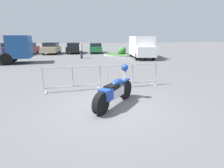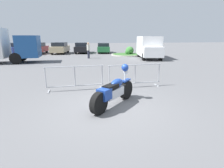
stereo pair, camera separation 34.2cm
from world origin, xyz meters
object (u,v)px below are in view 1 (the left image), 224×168
motorcycle (115,91)px  parked_car_black (74,48)px  parked_car_maroon (28,48)px  parked_car_green (96,48)px  parked_car_blue (3,49)px  pedestrian (81,50)px  parked_car_tan (51,48)px  crowd_barrier_near (73,78)px  crowd_barrier_far (132,75)px  delivery_van (141,47)px

motorcycle → parked_car_black: bearing=45.7°
parked_car_maroon → parked_car_green: 9.10m
parked_car_blue → pedestrian: pedestrian is taller
motorcycle → parked_car_tan: bearing=54.3°
parked_car_blue → parked_car_tan: size_ratio=0.98×
crowd_barrier_near → parked_car_blue: size_ratio=0.54×
pedestrian → parked_car_maroon: bearing=-13.0°
parked_car_maroon → motorcycle: bearing=-153.8°
motorcycle → pedestrian: (-0.29, 13.65, 0.41)m
parked_car_blue → parked_car_black: size_ratio=1.02×
parked_car_maroon → parked_car_blue: bearing=96.7°
crowd_barrier_near → parked_car_green: 18.27m
motorcycle → parked_car_green: (2.14, 19.96, 0.20)m
crowd_barrier_far → parked_car_black: bearing=97.0°
motorcycle → pedestrian: pedestrian is taller
parked_car_tan → parked_car_green: 6.07m
crowd_barrier_far → parked_car_green: parked_car_green is taller
crowd_barrier_near → parked_car_maroon: size_ratio=0.55×
crowd_barrier_near → pedestrian: size_ratio=1.48×
motorcycle → pedestrian: 13.66m
crowd_barrier_far → delivery_van: size_ratio=0.48×
parked_car_green → parked_car_black: bearing=91.0°
parked_car_green → pedestrian: (-2.42, -6.31, 0.21)m
crowd_barrier_far → pedestrian: (-1.64, 11.62, 0.36)m
motorcycle → crowd_barrier_near: (-1.35, 2.03, 0.05)m
parked_car_blue → crowd_barrier_near: bearing=-147.4°
crowd_barrier_near → delivery_van: (7.46, 10.62, 0.68)m
parked_car_blue → pedestrian: bearing=-116.9°
parked_car_black → parked_car_green: size_ratio=1.05×
parked_car_blue → parked_car_tan: bearing=-85.1°
parked_car_tan → delivery_van: bearing=-118.9°
crowd_barrier_far → parked_car_blue: 21.43m
parked_car_blue → parked_car_green: bearing=-84.0°
crowd_barrier_near → crowd_barrier_far: (2.70, 0.00, 0.00)m
motorcycle → crowd_barrier_near: 2.44m
motorcycle → parked_car_tan: (-3.93, 19.97, 0.26)m
crowd_barrier_far → parked_car_green: bearing=87.5°
motorcycle → crowd_barrier_far: bearing=9.6°
crowd_barrier_near → pedestrian: (1.06, 11.62, 0.36)m
crowd_barrier_near → parked_car_green: (3.49, 17.93, 0.15)m
motorcycle → crowd_barrier_far: size_ratio=0.74×
crowd_barrier_near → pedestrian: bearing=84.8°
parked_car_maroon → parked_car_black: (6.06, 0.10, -0.01)m
motorcycle → delivery_van: size_ratio=0.35×
motorcycle → parked_car_black: size_ratio=0.41×
parked_car_green → delivery_van: bearing=-144.2°
crowd_barrier_near → parked_car_blue: 20.14m
crowd_barrier_far → crowd_barrier_near: bearing=180.0°
delivery_van → parked_car_green: bearing=-141.6°
parked_car_blue → parked_car_tan: parked_car_tan is taller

